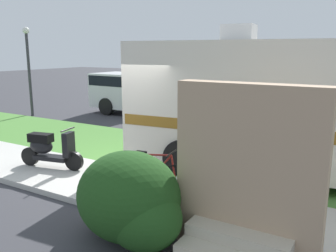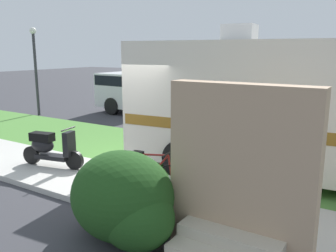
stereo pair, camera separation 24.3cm
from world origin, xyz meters
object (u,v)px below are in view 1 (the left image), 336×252
at_px(street_lamp_post, 28,62).
at_px(pickup_truck_near, 140,93).
at_px(scooter, 49,149).
at_px(motorhome_rv, 287,103).
at_px(bicycle, 150,176).
at_px(bottle_spare, 258,226).
at_px(bottle_green, 265,204).

bearing_deg(street_lamp_post, pickup_truck_near, 35.16).
bearing_deg(scooter, motorhome_rv, 27.95).
bearing_deg(street_lamp_post, bicycle, -27.66).
bearing_deg(bottle_spare, motorhome_rv, 96.71).
bearing_deg(scooter, street_lamp_post, 143.76).
bearing_deg(bottle_green, street_lamp_post, 158.82).
xyz_separation_m(scooter, pickup_truck_near, (-2.65, 7.48, 0.39)).
relative_size(bicycle, street_lamp_post, 0.45).
height_order(scooter, bottle_spare, scooter).
bearing_deg(pickup_truck_near, street_lamp_post, -144.84).
relative_size(pickup_truck_near, bottle_spare, 22.60).
xyz_separation_m(bottle_green, bottle_spare, (0.14, -0.85, 0.00)).
relative_size(scooter, bottle_spare, 6.49).
bearing_deg(pickup_truck_near, bottle_green, -43.18).
bearing_deg(bottle_spare, bottle_green, 99.25).
height_order(scooter, pickup_truck_near, pickup_truck_near).
xyz_separation_m(bicycle, pickup_truck_near, (-5.59, 7.66, 0.47)).
relative_size(motorhome_rv, bicycle, 4.16).
bearing_deg(bottle_spare, bicycle, 170.94).
height_order(bicycle, pickup_truck_near, pickup_truck_near).
bearing_deg(bottle_green, pickup_truck_near, 136.82).
bearing_deg(bicycle, pickup_truck_near, 126.13).
xyz_separation_m(motorhome_rv, street_lamp_post, (-11.26, 2.24, 0.65)).
distance_m(scooter, bottle_spare, 5.15).
distance_m(bottle_green, street_lamp_post, 12.49).
distance_m(bicycle, bottle_spare, 2.22).
distance_m(motorhome_rv, bicycle, 3.46).
relative_size(motorhome_rv, bottle_green, 29.01).
bearing_deg(bottle_spare, scooter, 174.08).
distance_m(motorhome_rv, bottle_green, 2.65).
bearing_deg(bicycle, bottle_green, 13.83).
bearing_deg(pickup_truck_near, bottle_spare, -45.87).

